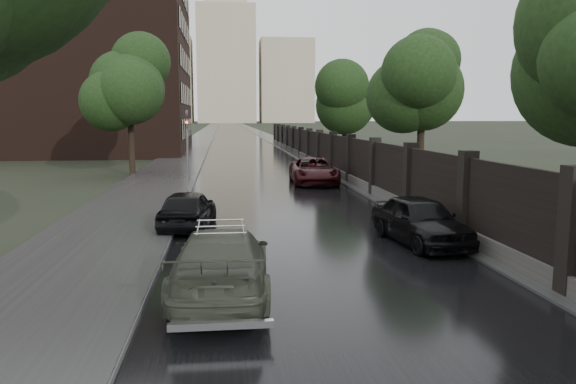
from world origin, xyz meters
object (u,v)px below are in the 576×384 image
(tree_right_c, at_px, (345,100))
(car_right_far, at_px, (314,171))
(hatchback_left, at_px, (188,209))
(car_right_near, at_px, (420,220))
(tree_right_b, at_px, (422,90))
(tree_left_far, at_px, (130,90))
(volga_sedan, at_px, (221,262))
(traffic_light, at_px, (187,140))

(tree_right_c, distance_m, car_right_far, 16.69)
(hatchback_left, height_order, car_right_near, car_right_near)
(tree_right_b, xyz_separation_m, car_right_near, (-4.29, -12.04, -4.25))
(tree_right_c, height_order, car_right_near, tree_right_c)
(tree_left_far, xyz_separation_m, volga_sedan, (5.51, -24.08, -4.54))
(tree_right_c, distance_m, volga_sedan, 35.77)
(tree_right_b, distance_m, car_right_far, 7.08)
(tree_right_b, distance_m, volga_sedan, 19.40)
(tree_right_c, relative_size, traffic_light, 1.75)
(tree_right_c, bearing_deg, car_right_far, -108.12)
(car_right_near, bearing_deg, tree_right_c, 74.42)
(volga_sedan, bearing_deg, traffic_light, -82.00)
(tree_right_c, relative_size, volga_sedan, 1.45)
(tree_left_far, xyz_separation_m, tree_right_b, (15.50, -8.00, -0.29))
(tree_right_c, bearing_deg, volga_sedan, -106.35)
(tree_left_far, height_order, volga_sedan, tree_left_far)
(hatchback_left, distance_m, car_right_near, 7.47)
(tree_right_c, distance_m, car_right_near, 30.64)
(tree_right_b, height_order, car_right_near, tree_right_b)
(tree_right_b, relative_size, car_right_far, 1.35)
(volga_sedan, bearing_deg, tree_right_b, -119.28)
(tree_left_far, height_order, car_right_far, tree_left_far)
(traffic_light, bearing_deg, tree_left_far, 126.47)
(volga_sedan, bearing_deg, tree_left_far, -74.53)
(hatchback_left, relative_size, car_right_near, 0.93)
(tree_left_far, bearing_deg, tree_right_b, -27.30)
(tree_right_c, height_order, volga_sedan, tree_right_c)
(car_right_near, bearing_deg, traffic_light, 109.10)
(volga_sedan, distance_m, car_right_near, 6.99)
(tree_right_c, bearing_deg, traffic_light, -128.18)
(car_right_far, bearing_deg, tree_left_far, 155.44)
(car_right_near, bearing_deg, hatchback_left, 148.35)
(traffic_light, distance_m, volga_sedan, 19.23)
(hatchback_left, bearing_deg, tree_left_far, -68.87)
(tree_right_b, xyz_separation_m, traffic_light, (-11.80, 2.99, -2.55))
(tree_left_far, xyz_separation_m, tree_right_c, (15.50, 10.00, -0.29))
(tree_right_c, relative_size, car_right_far, 1.35)
(hatchback_left, bearing_deg, tree_right_b, -134.44)
(traffic_light, xyz_separation_m, car_right_far, (6.78, -0.34, -1.68))
(tree_right_c, xyz_separation_m, volga_sedan, (-9.99, -34.08, -4.25))
(tree_left_far, distance_m, tree_right_c, 18.45)
(tree_right_c, xyz_separation_m, car_right_near, (-4.29, -30.04, -4.25))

